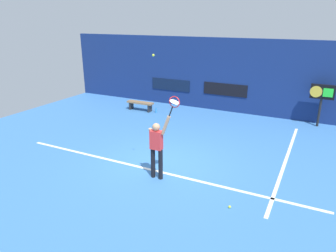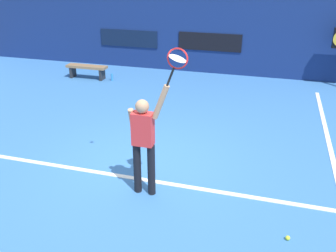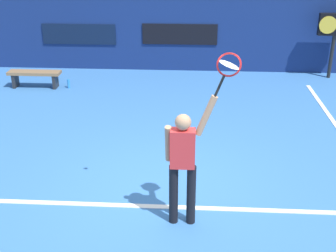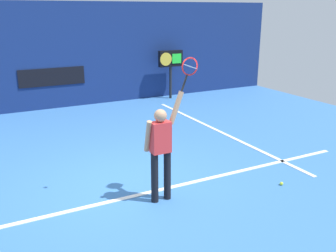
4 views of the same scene
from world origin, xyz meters
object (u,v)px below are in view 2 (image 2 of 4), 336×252
at_px(tennis_player, 144,139).
at_px(tennis_racket, 177,61).
at_px(court_bench, 87,69).
at_px(water_bottle, 112,77).
at_px(spare_ball, 288,238).

relative_size(tennis_player, tennis_racket, 3.15).
xyz_separation_m(tennis_player, court_bench, (-4.15, 5.81, -0.67)).
height_order(water_bottle, spare_ball, water_bottle).
bearing_deg(water_bottle, tennis_player, -60.84).
height_order(court_bench, water_bottle, court_bench).
xyz_separation_m(water_bottle, spare_ball, (5.60, -6.37, -0.09)).
bearing_deg(tennis_racket, spare_ball, -16.91).
bearing_deg(tennis_player, water_bottle, 119.16).
height_order(tennis_player, spare_ball, tennis_player).
xyz_separation_m(tennis_racket, water_bottle, (-3.78, 5.82, -2.22)).
relative_size(tennis_player, court_bench, 1.41).
xyz_separation_m(tennis_racket, spare_ball, (1.81, -0.55, -2.30)).
bearing_deg(spare_ball, tennis_player, 166.72).
height_order(tennis_player, water_bottle, tennis_player).
bearing_deg(water_bottle, tennis_racket, -56.96).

